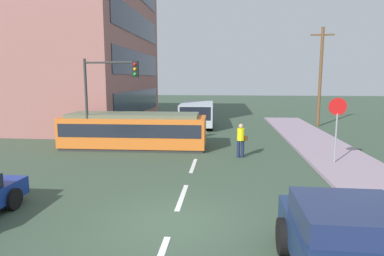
{
  "coord_description": "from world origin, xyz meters",
  "views": [
    {
      "loc": [
        1.34,
        -8.32,
        3.83
      ],
      "look_at": [
        -0.26,
        7.94,
        1.4
      ],
      "focal_mm": 31.0,
      "sensor_mm": 36.0,
      "label": 1
    }
  ],
  "objects": [
    {
      "name": "pedestrian_crossing",
      "position": [
        2.16,
        7.78,
        0.94
      ],
      "size": [
        0.51,
        0.36,
        1.67
      ],
      "color": "#192342",
      "rests_on": "ground"
    },
    {
      "name": "stop_sign",
      "position": [
        6.25,
        6.61,
        2.19
      ],
      "size": [
        0.76,
        0.07,
        2.88
      ],
      "color": "gray",
      "rests_on": "sidewalk_curb_right"
    },
    {
      "name": "traffic_light_mast",
      "position": [
        -4.73,
        8.46,
        3.43
      ],
      "size": [
        2.89,
        0.33,
        4.87
      ],
      "color": "#333333",
      "rests_on": "ground"
    },
    {
      "name": "parked_sedan_mid",
      "position": [
        -5.45,
        13.51,
        0.62
      ],
      "size": [
        1.97,
        4.59,
        1.19
      ],
      "color": "#294D41",
      "rests_on": "ground"
    },
    {
      "name": "lane_stripe_3",
      "position": [
        0.0,
        15.54,
        0.01
      ],
      "size": [
        0.16,
        2.4,
        0.01
      ],
      "primitive_type": "cube",
      "color": "silver",
      "rests_on": "ground"
    },
    {
      "name": "lane_stripe_1",
      "position": [
        0.0,
        2.0,
        0.01
      ],
      "size": [
        0.16,
        2.4,
        0.01
      ],
      "primitive_type": "cube",
      "color": "silver",
      "rests_on": "ground"
    },
    {
      "name": "utility_pole_mid",
      "position": [
        8.94,
        19.31,
        4.11
      ],
      "size": [
        1.8,
        0.24,
        7.86
      ],
      "color": "brown",
      "rests_on": "ground"
    },
    {
      "name": "sidewalk_curb_right",
      "position": [
        6.8,
        6.0,
        0.07
      ],
      "size": [
        3.2,
        36.0,
        0.14
      ],
      "primitive_type": "cube",
      "color": "gray",
      "rests_on": "ground"
    },
    {
      "name": "lane_stripe_2",
      "position": [
        0.0,
        6.0,
        0.01
      ],
      "size": [
        0.16,
        2.4,
        0.01
      ],
      "primitive_type": "cube",
      "color": "silver",
      "rests_on": "ground"
    },
    {
      "name": "city_bus",
      "position": [
        -0.84,
        18.04,
        1.1
      ],
      "size": [
        2.71,
        5.77,
        1.92
      ],
      "color": "#ACB7C1",
      "rests_on": "ground"
    },
    {
      "name": "ground_plane",
      "position": [
        0.0,
        10.0,
        0.0
      ],
      "size": [
        120.0,
        120.0,
        0.0
      ],
      "primitive_type": "plane",
      "color": "#394D3B"
    },
    {
      "name": "corner_building",
      "position": [
        -14.44,
        19.59,
        6.4
      ],
      "size": [
        17.07,
        16.0,
        12.8
      ],
      "color": "#9B625C",
      "rests_on": "ground"
    },
    {
      "name": "streetcar_tram",
      "position": [
        -3.65,
        9.54,
        1.01
      ],
      "size": [
        7.98,
        2.71,
        1.95
      ],
      "color": "orange",
      "rests_on": "ground"
    },
    {
      "name": "lane_stripe_4",
      "position": [
        0.0,
        21.54,
        0.01
      ],
      "size": [
        0.16,
        2.4,
        0.01
      ],
      "primitive_type": "cube",
      "color": "silver",
      "rests_on": "ground"
    }
  ]
}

